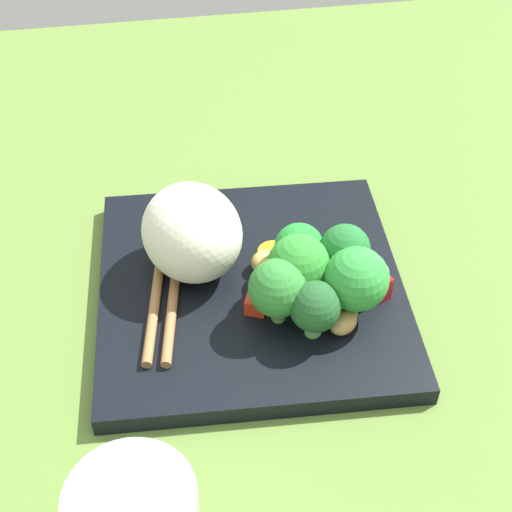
# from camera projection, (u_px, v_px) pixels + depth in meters

# --- Properties ---
(ground_plane) EXTENTS (1.10, 1.10, 0.02)m
(ground_plane) POSITION_uv_depth(u_px,v_px,m) (251.00, 303.00, 0.67)
(ground_plane) COLOR olive
(square_plate) EXTENTS (0.28, 0.28, 0.02)m
(square_plate) POSITION_uv_depth(u_px,v_px,m) (251.00, 288.00, 0.65)
(square_plate) COLOR black
(square_plate) RESTS_ON ground_plane
(rice_mound) EXTENTS (0.12, 0.11, 0.08)m
(rice_mound) POSITION_uv_depth(u_px,v_px,m) (192.00, 232.00, 0.63)
(rice_mound) COLOR white
(rice_mound) RESTS_ON square_plate
(broccoli_floret_0) EXTENTS (0.05, 0.05, 0.07)m
(broccoli_floret_0) POSITION_uv_depth(u_px,v_px,m) (299.00, 266.00, 0.61)
(broccoli_floret_0) COLOR #62AD42
(broccoli_floret_0) RESTS_ON square_plate
(broccoli_floret_1) EXTENTS (0.04, 0.04, 0.05)m
(broccoli_floret_1) POSITION_uv_depth(u_px,v_px,m) (315.00, 307.00, 0.58)
(broccoli_floret_1) COLOR #75BB5D
(broccoli_floret_1) RESTS_ON square_plate
(broccoli_floret_2) EXTENTS (0.04, 0.04, 0.06)m
(broccoli_floret_2) POSITION_uv_depth(u_px,v_px,m) (299.00, 250.00, 0.63)
(broccoli_floret_2) COLOR #61A23F
(broccoli_floret_2) RESTS_ON square_plate
(broccoli_floret_3) EXTENTS (0.05, 0.05, 0.07)m
(broccoli_floret_3) POSITION_uv_depth(u_px,v_px,m) (356.00, 280.00, 0.59)
(broccoli_floret_3) COLOR #6FAC55
(broccoli_floret_3) RESTS_ON square_plate
(broccoli_floret_4) EXTENTS (0.04, 0.04, 0.06)m
(broccoli_floret_4) POSITION_uv_depth(u_px,v_px,m) (344.00, 252.00, 0.62)
(broccoli_floret_4) COLOR #559D3F
(broccoli_floret_4) RESTS_ON square_plate
(broccoli_floret_5) EXTENTS (0.05, 0.05, 0.06)m
(broccoli_floret_5) POSITION_uv_depth(u_px,v_px,m) (278.00, 289.00, 0.59)
(broccoli_floret_5) COLOR #60984A
(broccoli_floret_5) RESTS_ON square_plate
(carrot_slice_0) EXTENTS (0.04, 0.04, 0.00)m
(carrot_slice_0) POSITION_uv_depth(u_px,v_px,m) (274.00, 253.00, 0.67)
(carrot_slice_0) COLOR orange
(carrot_slice_0) RESTS_ON square_plate
(carrot_slice_1) EXTENTS (0.03, 0.03, 0.00)m
(carrot_slice_1) POSITION_uv_depth(u_px,v_px,m) (269.00, 283.00, 0.64)
(carrot_slice_1) COLOR orange
(carrot_slice_1) RESTS_ON square_plate
(carrot_slice_2) EXTENTS (0.03, 0.03, 0.01)m
(carrot_slice_2) POSITION_uv_depth(u_px,v_px,m) (312.00, 257.00, 0.67)
(carrot_slice_2) COLOR orange
(carrot_slice_2) RESTS_ON square_plate
(carrot_slice_3) EXTENTS (0.04, 0.04, 0.01)m
(carrot_slice_3) POSITION_uv_depth(u_px,v_px,m) (335.00, 261.00, 0.66)
(carrot_slice_3) COLOR orange
(carrot_slice_3) RESTS_ON square_plate
(pepper_chunk_0) EXTENTS (0.03, 0.03, 0.02)m
(pepper_chunk_0) POSITION_uv_depth(u_px,v_px,m) (375.00, 286.00, 0.63)
(pepper_chunk_0) COLOR red
(pepper_chunk_0) RESTS_ON square_plate
(pepper_chunk_1) EXTENTS (0.03, 0.02, 0.01)m
(pepper_chunk_1) POSITION_uv_depth(u_px,v_px,m) (257.00, 301.00, 0.62)
(pepper_chunk_1) COLOR red
(pepper_chunk_1) RESTS_ON square_plate
(chicken_piece_0) EXTENTS (0.03, 0.03, 0.02)m
(chicken_piece_0) POSITION_uv_depth(u_px,v_px,m) (343.00, 322.00, 0.60)
(chicken_piece_0) COLOR tan
(chicken_piece_0) RESTS_ON square_plate
(chicken_piece_1) EXTENTS (0.04, 0.04, 0.02)m
(chicken_piece_1) POSITION_uv_depth(u_px,v_px,m) (372.00, 270.00, 0.64)
(chicken_piece_1) COLOR tan
(chicken_piece_1) RESTS_ON square_plate
(chicken_piece_2) EXTENTS (0.03, 0.03, 0.02)m
(chicken_piece_2) POSITION_uv_depth(u_px,v_px,m) (263.00, 261.00, 0.65)
(chicken_piece_2) COLOR tan
(chicken_piece_2) RESTS_ON square_plate
(chopstick_pair) EXTENTS (0.20, 0.06, 0.01)m
(chopstick_pair) POSITION_uv_depth(u_px,v_px,m) (167.00, 274.00, 0.65)
(chopstick_pair) COLOR #9C6C40
(chopstick_pair) RESTS_ON square_plate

